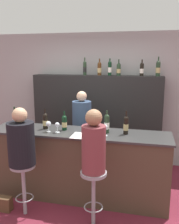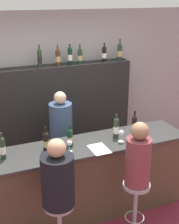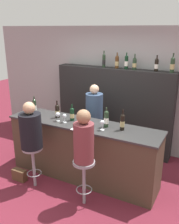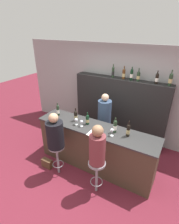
% 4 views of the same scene
% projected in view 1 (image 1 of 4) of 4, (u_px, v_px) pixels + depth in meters
% --- Properties ---
extents(ground_plane, '(16.00, 16.00, 0.00)m').
position_uv_depth(ground_plane, '(73.00, 206.00, 3.60)').
color(ground_plane, maroon).
extents(wall_back, '(6.40, 0.05, 2.60)m').
position_uv_depth(wall_back, '(99.00, 98.00, 5.10)').
color(wall_back, '#9E9E9E').
rests_on(wall_back, ground_plane).
extents(bar_counter, '(2.70, 0.63, 1.04)m').
position_uv_depth(bar_counter, '(78.00, 164.00, 3.78)').
color(bar_counter, '#473828').
rests_on(bar_counter, ground_plane).
extents(back_bar_cabinet, '(2.52, 0.28, 1.78)m').
position_uv_depth(back_bar_cabinet, '(96.00, 120.00, 4.97)').
color(back_bar_cabinet, black).
rests_on(back_bar_cabinet, ground_plane).
extents(wine_bottle_counter_0, '(0.07, 0.07, 0.32)m').
position_uv_depth(wine_bottle_counter_0, '(15.00, 118.00, 3.92)').
color(wine_bottle_counter_0, '#233823').
rests_on(wine_bottle_counter_0, bar_counter).
extents(wine_bottle_counter_1, '(0.08, 0.08, 0.31)m').
position_uv_depth(wine_bottle_counter_1, '(45.00, 121.00, 3.80)').
color(wine_bottle_counter_1, black).
rests_on(wine_bottle_counter_1, bar_counter).
extents(wine_bottle_counter_2, '(0.08, 0.08, 0.29)m').
position_uv_depth(wine_bottle_counter_2, '(64.00, 122.00, 3.74)').
color(wine_bottle_counter_2, black).
rests_on(wine_bottle_counter_2, bar_counter).
extents(wine_bottle_counter_3, '(0.07, 0.07, 0.33)m').
position_uv_depth(wine_bottle_counter_3, '(107.00, 123.00, 3.59)').
color(wine_bottle_counter_3, '#233823').
rests_on(wine_bottle_counter_3, bar_counter).
extents(wine_bottle_counter_4, '(0.07, 0.07, 0.34)m').
position_uv_depth(wine_bottle_counter_4, '(126.00, 125.00, 3.52)').
color(wine_bottle_counter_4, black).
rests_on(wine_bottle_counter_4, bar_counter).
extents(wine_bottle_backbar_0, '(0.07, 0.07, 0.34)m').
position_uv_depth(wine_bottle_backbar_0, '(85.00, 68.00, 4.81)').
color(wine_bottle_backbar_0, '#233823').
rests_on(wine_bottle_backbar_0, back_bar_cabinet).
extents(wine_bottle_backbar_1, '(0.08, 0.08, 0.31)m').
position_uv_depth(wine_bottle_backbar_1, '(99.00, 69.00, 4.75)').
color(wine_bottle_backbar_1, '#4C2D14').
rests_on(wine_bottle_backbar_1, back_bar_cabinet).
extents(wine_bottle_backbar_2, '(0.07, 0.07, 0.32)m').
position_uv_depth(wine_bottle_backbar_2, '(110.00, 68.00, 4.70)').
color(wine_bottle_backbar_2, black).
rests_on(wine_bottle_backbar_2, back_bar_cabinet).
extents(wine_bottle_backbar_3, '(0.08, 0.08, 0.30)m').
position_uv_depth(wine_bottle_backbar_3, '(119.00, 69.00, 4.67)').
color(wine_bottle_backbar_3, '#233823').
rests_on(wine_bottle_backbar_3, back_bar_cabinet).
extents(wine_bottle_backbar_4, '(0.07, 0.07, 0.30)m').
position_uv_depth(wine_bottle_backbar_4, '(142.00, 69.00, 4.57)').
color(wine_bottle_backbar_4, black).
rests_on(wine_bottle_backbar_4, back_bar_cabinet).
extents(wine_bottle_backbar_5, '(0.08, 0.08, 0.35)m').
position_uv_depth(wine_bottle_backbar_5, '(158.00, 68.00, 4.50)').
color(wine_bottle_backbar_5, '#233823').
rests_on(wine_bottle_backbar_5, back_bar_cabinet).
extents(wine_glass_0, '(0.08, 0.08, 0.16)m').
position_uv_depth(wine_glass_0, '(48.00, 124.00, 3.64)').
color(wine_glass_0, silver).
rests_on(wine_glass_0, bar_counter).
extents(wine_glass_1, '(0.07, 0.07, 0.15)m').
position_uv_depth(wine_glass_1, '(57.00, 125.00, 3.61)').
color(wine_glass_1, silver).
rests_on(wine_glass_1, bar_counter).
extents(wine_glass_2, '(0.07, 0.07, 0.16)m').
position_uv_depth(wine_glass_2, '(105.00, 128.00, 3.45)').
color(wine_glass_2, silver).
rests_on(wine_glass_2, bar_counter).
extents(tasting_menu, '(0.21, 0.30, 0.00)m').
position_uv_depth(tasting_menu, '(79.00, 136.00, 3.48)').
color(tasting_menu, white).
rests_on(tasting_menu, bar_counter).
extents(bar_stool_left, '(0.33, 0.33, 0.72)m').
position_uv_depth(bar_stool_left, '(23.00, 176.00, 3.32)').
color(bar_stool_left, gray).
rests_on(bar_stool_left, ground_plane).
extents(guest_seated_left, '(0.35, 0.35, 0.76)m').
position_uv_depth(guest_seated_left, '(21.00, 141.00, 3.22)').
color(guest_seated_left, black).
rests_on(guest_seated_left, bar_stool_left).
extents(bar_stool_right, '(0.33, 0.33, 0.72)m').
position_uv_depth(bar_stool_right, '(94.00, 185.00, 3.11)').
color(bar_stool_right, gray).
rests_on(bar_stool_right, ground_plane).
extents(guest_seated_right, '(0.29, 0.29, 0.79)m').
position_uv_depth(guest_seated_right, '(94.00, 145.00, 3.00)').
color(guest_seated_right, brown).
rests_on(guest_seated_right, bar_stool_right).
extents(bartender, '(0.33, 0.33, 1.55)m').
position_uv_depth(bartender, '(82.00, 138.00, 4.43)').
color(bartender, '#334766').
rests_on(bartender, ground_plane).
extents(handbag, '(0.26, 0.12, 0.20)m').
position_uv_depth(handbag, '(3.00, 204.00, 3.49)').
color(handbag, '#513823').
rests_on(handbag, ground_plane).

